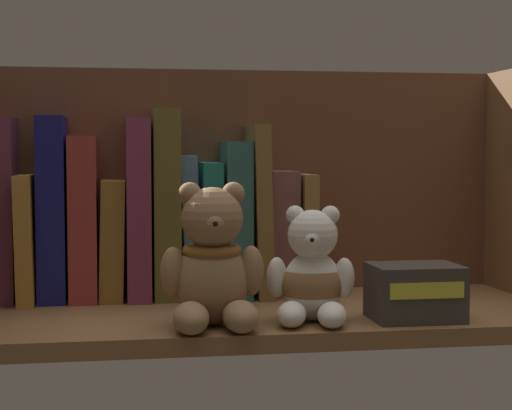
{
  "coord_description": "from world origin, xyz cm",
  "views": [
    {
      "loc": [
        -17.22,
        -98.94,
        20.79
      ],
      "look_at": [
        -1.17,
        0.0,
        14.49
      ],
      "focal_mm": 59.67,
      "sensor_mm": 36.0,
      "label": 1
    }
  ],
  "objects_px": {
    "book_12": "(302,233)",
    "teddy_bear_smaller": "(312,276)",
    "book_3": "(84,217)",
    "book_8": "(209,228)",
    "book_9": "(233,218)",
    "book_0": "(7,209)",
    "book_4": "(112,239)",
    "book_11": "(279,232)",
    "book_10": "(256,210)",
    "teddy_bear_larger": "(213,265)",
    "book_5": "(138,208)",
    "book_7": "(189,225)",
    "book_2": "(53,208)",
    "small_product_box": "(415,292)",
    "book_6": "(165,204)",
    "book_1": "(29,237)"
  },
  "relations": [
    {
      "from": "book_12",
      "to": "teddy_bear_smaller",
      "type": "bearing_deg",
      "value": -98.95
    },
    {
      "from": "book_3",
      "to": "book_8",
      "type": "bearing_deg",
      "value": 0.0
    },
    {
      "from": "book_9",
      "to": "book_0",
      "type": "bearing_deg",
      "value": 180.0
    },
    {
      "from": "book_4",
      "to": "book_11",
      "type": "bearing_deg",
      "value": -0.0
    },
    {
      "from": "book_0",
      "to": "teddy_bear_smaller",
      "type": "height_order",
      "value": "book_0"
    },
    {
      "from": "book_11",
      "to": "teddy_bear_smaller",
      "type": "height_order",
      "value": "book_11"
    },
    {
      "from": "book_10",
      "to": "teddy_bear_larger",
      "type": "distance_m",
      "value": 0.23
    },
    {
      "from": "book_5",
      "to": "book_7",
      "type": "relative_size",
      "value": 1.25
    },
    {
      "from": "book_4",
      "to": "book_7",
      "type": "relative_size",
      "value": 0.83
    },
    {
      "from": "book_0",
      "to": "book_4",
      "type": "xyz_separation_m",
      "value": [
        0.13,
        -0.0,
        -0.04
      ]
    },
    {
      "from": "book_5",
      "to": "book_10",
      "type": "height_order",
      "value": "book_5"
    },
    {
      "from": "book_11",
      "to": "book_2",
      "type": "bearing_deg",
      "value": 180.0
    },
    {
      "from": "book_8",
      "to": "small_product_box",
      "type": "height_order",
      "value": "book_8"
    },
    {
      "from": "book_0",
      "to": "book_11",
      "type": "xyz_separation_m",
      "value": [
        0.35,
        -0.0,
        -0.03
      ]
    },
    {
      "from": "book_9",
      "to": "book_11",
      "type": "xyz_separation_m",
      "value": [
        0.06,
        0.0,
        -0.02
      ]
    },
    {
      "from": "teddy_bear_smaller",
      "to": "small_product_box",
      "type": "bearing_deg",
      "value": -3.56
    },
    {
      "from": "book_2",
      "to": "book_6",
      "type": "bearing_deg",
      "value": 0.0
    },
    {
      "from": "book_2",
      "to": "book_6",
      "type": "xyz_separation_m",
      "value": [
        0.14,
        0.0,
        0.0
      ]
    },
    {
      "from": "book_6",
      "to": "teddy_bear_larger",
      "type": "xyz_separation_m",
      "value": [
        0.04,
        -0.21,
        -0.05
      ]
    },
    {
      "from": "book_0",
      "to": "book_2",
      "type": "height_order",
      "value": "same"
    },
    {
      "from": "book_0",
      "to": "book_10",
      "type": "xyz_separation_m",
      "value": [
        0.32,
        -0.0,
        -0.0
      ]
    },
    {
      "from": "book_3",
      "to": "teddy_bear_larger",
      "type": "xyz_separation_m",
      "value": [
        0.14,
        -0.21,
        -0.04
      ]
    },
    {
      "from": "book_3",
      "to": "book_12",
      "type": "xyz_separation_m",
      "value": [
        0.29,
        0.0,
        -0.02
      ]
    },
    {
      "from": "book_4",
      "to": "book_8",
      "type": "height_order",
      "value": "book_8"
    },
    {
      "from": "book_12",
      "to": "book_8",
      "type": "bearing_deg",
      "value": 180.0
    },
    {
      "from": "book_6",
      "to": "small_product_box",
      "type": "height_order",
      "value": "book_6"
    },
    {
      "from": "teddy_bear_smaller",
      "to": "book_7",
      "type": "bearing_deg",
      "value": 120.97
    },
    {
      "from": "book_1",
      "to": "book_10",
      "type": "relative_size",
      "value": 0.72
    },
    {
      "from": "book_3",
      "to": "book_4",
      "type": "xyz_separation_m",
      "value": [
        0.04,
        0.0,
        -0.03
      ]
    },
    {
      "from": "teddy_bear_smaller",
      "to": "teddy_bear_larger",
      "type": "bearing_deg",
      "value": -176.37
    },
    {
      "from": "book_3",
      "to": "teddy_bear_smaller",
      "type": "height_order",
      "value": "book_3"
    },
    {
      "from": "book_7",
      "to": "book_3",
      "type": "bearing_deg",
      "value": 180.0
    },
    {
      "from": "book_10",
      "to": "teddy_bear_larger",
      "type": "relative_size",
      "value": 1.43
    },
    {
      "from": "book_7",
      "to": "book_10",
      "type": "height_order",
      "value": "book_10"
    },
    {
      "from": "book_2",
      "to": "book_12",
      "type": "height_order",
      "value": "book_2"
    },
    {
      "from": "book_4",
      "to": "book_12",
      "type": "distance_m",
      "value": 0.25
    },
    {
      "from": "book_3",
      "to": "book_9",
      "type": "relative_size",
      "value": 1.03
    },
    {
      "from": "book_2",
      "to": "book_3",
      "type": "height_order",
      "value": "book_2"
    },
    {
      "from": "teddy_bear_smaller",
      "to": "book_9",
      "type": "bearing_deg",
      "value": 106.93
    },
    {
      "from": "book_1",
      "to": "book_5",
      "type": "relative_size",
      "value": 0.69
    },
    {
      "from": "book_12",
      "to": "teddy_bear_smaller",
      "type": "relative_size",
      "value": 1.23
    },
    {
      "from": "book_8",
      "to": "book_9",
      "type": "relative_size",
      "value": 0.87
    },
    {
      "from": "teddy_bear_smaller",
      "to": "book_2",
      "type": "bearing_deg",
      "value": 145.67
    },
    {
      "from": "book_8",
      "to": "teddy_bear_smaller",
      "type": "xyz_separation_m",
      "value": [
        0.09,
        -0.2,
        -0.04
      ]
    },
    {
      "from": "book_2",
      "to": "book_12",
      "type": "relative_size",
      "value": 1.46
    },
    {
      "from": "book_2",
      "to": "small_product_box",
      "type": "distance_m",
      "value": 0.47
    },
    {
      "from": "small_product_box",
      "to": "book_10",
      "type": "bearing_deg",
      "value": 125.31
    },
    {
      "from": "book_5",
      "to": "teddy_bear_larger",
      "type": "distance_m",
      "value": 0.23
    },
    {
      "from": "book_12",
      "to": "small_product_box",
      "type": "relative_size",
      "value": 1.61
    },
    {
      "from": "book_6",
      "to": "book_12",
      "type": "xyz_separation_m",
      "value": [
        0.18,
        -0.0,
        -0.04
      ]
    }
  ]
}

